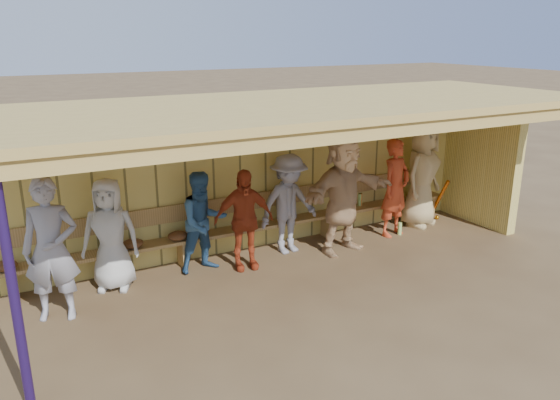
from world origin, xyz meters
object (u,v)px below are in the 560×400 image
object	(u,v)px
player_f	(343,194)
player_g	(395,188)
player_c	(203,222)
player_e	(289,204)
player_d	(244,220)
player_a	(51,250)
player_b	(110,235)
bench	(257,219)
player_h	(422,175)

from	to	relation	value
player_f	player_g	bearing A→B (deg)	-1.08
player_c	player_g	world-z (taller)	player_g
player_e	player_d	bearing A→B (deg)	-171.71
player_a	player_d	world-z (taller)	player_a
player_f	player_a	bearing A→B (deg)	171.72
player_c	player_f	bearing A→B (deg)	-13.36
player_f	player_c	bearing A→B (deg)	161.03
player_e	player_g	distance (m)	2.00
player_a	player_c	bearing A→B (deg)	30.72
player_b	player_f	bearing A→B (deg)	18.75
bench	player_c	bearing A→B (deg)	-162.01
player_d	bench	bearing A→B (deg)	57.40
player_e	player_c	bearing A→B (deg)	174.67
player_c	player_d	distance (m)	0.59
player_a	player_d	size ratio (longest dim) A/B	1.18
player_a	bench	size ratio (longest dim) A/B	0.24
player_e	bench	xyz separation A→B (m)	(-0.40, 0.31, -0.27)
player_f	player_h	distance (m)	2.00
player_h	player_d	bearing A→B (deg)	163.51
player_b	player_f	distance (m)	3.54
player_e	player_g	xyz separation A→B (m)	(1.99, -0.18, 0.04)
player_c	bench	distance (m)	1.11
player_c	bench	size ratio (longest dim) A/B	0.20
bench	player_h	bearing A→B (deg)	-5.56
player_a	player_e	world-z (taller)	player_a
player_b	player_h	distance (m)	5.49
player_c	player_b	bearing A→B (deg)	174.24
player_d	player_h	size ratio (longest dim) A/B	0.81
player_a	player_h	world-z (taller)	player_h
player_a	player_f	distance (m)	4.31
player_b	bench	xyz separation A→B (m)	(2.35, 0.31, -0.25)
player_a	bench	bearing A→B (deg)	32.44
player_d	player_g	xyz separation A→B (m)	(2.87, 0.05, 0.09)
player_c	player_f	size ratio (longest dim) A/B	0.78
player_f	player_d	bearing A→B (deg)	165.04
player_a	player_f	xyz separation A→B (m)	(4.31, 0.13, 0.07)
player_c	player_f	distance (m)	2.24
player_a	player_f	size ratio (longest dim) A/B	0.93
bench	player_b	bearing A→B (deg)	-172.59
player_a	player_h	xyz separation A→B (m)	(6.27, 0.51, 0.05)
player_g	player_h	bearing A→B (deg)	-0.32
player_c	player_d	xyz separation A→B (m)	(0.55, -0.20, 0.01)
player_e	player_h	size ratio (longest dim) A/B	0.85
player_b	bench	bearing A→B (deg)	32.24
player_c	player_g	xyz separation A→B (m)	(3.42, -0.15, 0.09)
player_b	player_g	size ratio (longest dim) A/B	0.92
player_h	player_g	bearing A→B (deg)	173.51
player_d	bench	xyz separation A→B (m)	(0.48, 0.54, -0.23)
player_b	player_g	bearing A→B (deg)	22.63
player_b	player_d	world-z (taller)	player_b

